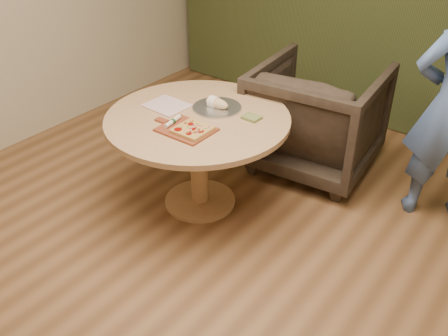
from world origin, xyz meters
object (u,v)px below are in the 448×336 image
at_px(pizza_paddle, 185,129).
at_px(serving_tray, 217,108).
at_px(pedestal_table, 198,134).
at_px(cutlery_roll, 173,121).
at_px(armchair, 317,113).
at_px(flatbread_pizza, 192,130).
at_px(bread_roll, 216,103).

distance_m(pizza_paddle, serving_tray, 0.39).
xyz_separation_m(pedestal_table, cutlery_roll, (-0.05, -0.21, 0.17)).
xyz_separation_m(pedestal_table, armchair, (0.42, 1.03, -0.11)).
relative_size(pedestal_table, flatbread_pizza, 5.95).
distance_m(pedestal_table, pizza_paddle, 0.27).
bearing_deg(armchair, cutlery_roll, 63.46).
height_order(cutlery_roll, bread_roll, bread_roll).
relative_size(pedestal_table, serving_tray, 3.70).
bearing_deg(flatbread_pizza, armchair, 77.06).
xyz_separation_m(pedestal_table, serving_tray, (0.03, 0.18, 0.15)).
xyz_separation_m(pedestal_table, pizza_paddle, (0.07, -0.21, 0.15)).
relative_size(flatbread_pizza, serving_tray, 0.62).
bearing_deg(serving_tray, pedestal_table, -100.65).
xyz_separation_m(serving_tray, armchair, (0.39, 0.85, -0.26)).
relative_size(pizza_paddle, serving_tray, 1.25).
bearing_deg(serving_tray, cutlery_roll, -101.56).
height_order(pizza_paddle, flatbread_pizza, flatbread_pizza).
distance_m(bread_roll, armchair, 0.98).
bearing_deg(cutlery_roll, pedestal_table, 68.69).
distance_m(pizza_paddle, bread_roll, 0.39).
xyz_separation_m(flatbread_pizza, armchair, (0.29, 1.24, -0.28)).
distance_m(cutlery_roll, serving_tray, 0.40).
relative_size(flatbread_pizza, armchair, 0.22).
bearing_deg(cutlery_roll, flatbread_pizza, -10.96).
bearing_deg(cutlery_roll, bread_roll, 70.74).
relative_size(pizza_paddle, armchair, 0.44).
bearing_deg(flatbread_pizza, pizza_paddle, 177.97).
bearing_deg(cutlery_roll, armchair, 60.38).
xyz_separation_m(pedestal_table, bread_roll, (0.02, 0.18, 0.18)).
bearing_deg(armchair, pedestal_table, 61.89).
distance_m(cutlery_roll, armchair, 1.35).
distance_m(pizza_paddle, cutlery_roll, 0.12).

